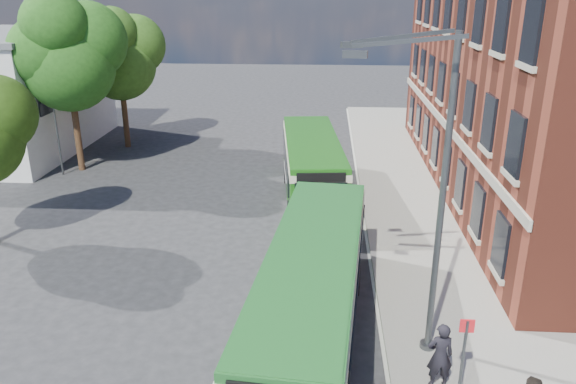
{
  "coord_description": "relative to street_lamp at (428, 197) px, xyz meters",
  "views": [
    {
      "loc": [
        2.1,
        -15.91,
        10.0
      ],
      "look_at": [
        0.68,
        5.12,
        2.2
      ],
      "focal_mm": 35.0,
      "sensor_mm": 36.0,
      "label": 1
    }
  ],
  "objects": [
    {
      "name": "ground",
      "position": [
        -4.84,
        2.0,
        -4.79
      ],
      "size": [
        120.0,
        120.0,
        0.0
      ],
      "primitive_type": "plane",
      "color": "#27272A",
      "rests_on": "ground"
    },
    {
      "name": "pavement",
      "position": [
        2.16,
        10.0,
        -4.72
      ],
      "size": [
        6.0,
        48.0,
        0.15
      ],
      "primitive_type": "cube",
      "color": "gray",
      "rests_on": "ground"
    },
    {
      "name": "kerb_line",
      "position": [
        -0.89,
        10.0,
        -4.79
      ],
      "size": [
        0.12,
        48.0,
        0.01
      ],
      "primitive_type": "cube",
      "color": "beige",
      "rests_on": "ground"
    },
    {
      "name": "white_building",
      "position": [
        -22.84,
        20.0,
        -1.13
      ],
      "size": [
        9.4,
        13.4,
        7.3
      ],
      "color": "silver",
      "rests_on": "ground"
    },
    {
      "name": "flagpole",
      "position": [
        -17.29,
        15.0,
        0.15
      ],
      "size": [
        0.95,
        0.1,
        9.0
      ],
      "color": "#3E4143",
      "rests_on": "ground"
    },
    {
      "name": "street_lamp",
      "position": [
        0.0,
        0.0,
        0.0
      ],
      "size": [
        2.96,
        2.38,
        9.0
      ],
      "color": "#3E4143",
      "rests_on": "ground"
    },
    {
      "name": "bus_stop_sign",
      "position": [
        0.76,
        -2.2,
        -3.28
      ],
      "size": [
        0.35,
        0.08,
        2.52
      ],
      "color": "#3E4143",
      "rests_on": "ground"
    },
    {
      "name": "bus_front",
      "position": [
        -3.0,
        0.36,
        -2.96
      ],
      "size": [
        3.6,
        11.67,
        3.02
      ],
      "color": "#1F5D24",
      "rests_on": "ground"
    },
    {
      "name": "bus_rear",
      "position": [
        -3.34,
        12.46,
        -2.96
      ],
      "size": [
        3.53,
        10.17,
        3.02
      ],
      "color": "#1C5C15",
      "rests_on": "ground"
    },
    {
      "name": "pedestrian_a",
      "position": [
        0.34,
        -1.66,
        -3.71
      ],
      "size": [
        0.72,
        0.52,
        1.87
      ],
      "primitive_type": "imported",
      "rotation": [
        0.0,
        0.0,
        3.24
      ],
      "color": "black",
      "rests_on": "pavement"
    },
    {
      "name": "tree_mid",
      "position": [
        -16.58,
        15.91,
        1.88
      ],
      "size": [
        5.82,
        5.53,
        9.82
      ],
      "color": "#372114",
      "rests_on": "ground"
    },
    {
      "name": "tree_right",
      "position": [
        -15.58,
        20.9,
        1.22
      ],
      "size": [
        5.24,
        4.98,
        8.85
      ],
      "color": "#372114",
      "rests_on": "ground"
    }
  ]
}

